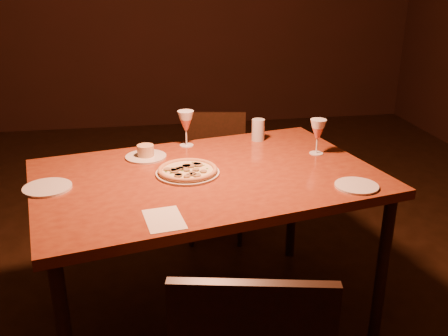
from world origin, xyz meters
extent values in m
plane|color=black|center=(0.00, 0.00, 0.00)|extent=(7.00, 7.00, 0.00)
cube|color=brown|center=(0.10, -0.16, 0.81)|extent=(1.72, 1.29, 0.04)
cylinder|color=black|center=(-0.68, 0.12, 0.39)|extent=(0.06, 0.06, 0.78)
cylinder|color=black|center=(0.88, -0.43, 0.39)|extent=(0.06, 0.06, 0.78)
cylinder|color=black|center=(0.71, 0.41, 0.39)|extent=(0.06, 0.06, 0.78)
cube|color=black|center=(0.28, 0.76, 0.42)|extent=(0.46, 0.46, 0.04)
cube|color=black|center=(0.31, 0.94, 0.63)|extent=(0.39, 0.10, 0.38)
cylinder|color=black|center=(0.10, 0.63, 0.20)|extent=(0.03, 0.03, 0.40)
cylinder|color=black|center=(0.15, 0.94, 0.20)|extent=(0.03, 0.03, 0.40)
cylinder|color=black|center=(0.41, 0.57, 0.20)|extent=(0.03, 0.03, 0.40)
cylinder|color=black|center=(0.47, 0.89, 0.20)|extent=(0.03, 0.03, 0.40)
cylinder|color=silver|center=(0.02, -0.15, 0.83)|extent=(0.29, 0.29, 0.01)
cylinder|color=beige|center=(0.02, -0.15, 0.84)|extent=(0.27, 0.27, 0.01)
torus|color=tan|center=(0.02, -0.15, 0.85)|extent=(0.28, 0.28, 0.02)
cylinder|color=silver|center=(-0.17, 0.11, 0.83)|extent=(0.20, 0.20, 0.01)
cylinder|color=tan|center=(-0.17, 0.11, 0.87)|extent=(0.08, 0.08, 0.06)
cylinder|color=#B1BAC1|center=(0.45, 0.29, 0.89)|extent=(0.07, 0.07, 0.12)
cylinder|color=silver|center=(-0.59, -0.21, 0.83)|extent=(0.21, 0.21, 0.01)
cylinder|color=silver|center=(0.72, -0.41, 0.83)|extent=(0.19, 0.19, 0.01)
cube|color=beige|center=(-0.11, -0.58, 0.83)|extent=(0.17, 0.22, 0.00)
camera|label=1|loc=(-0.16, -2.27, 1.69)|focal=40.00mm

